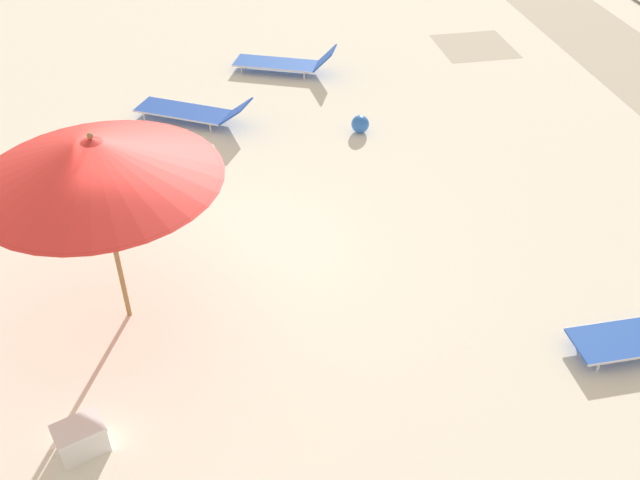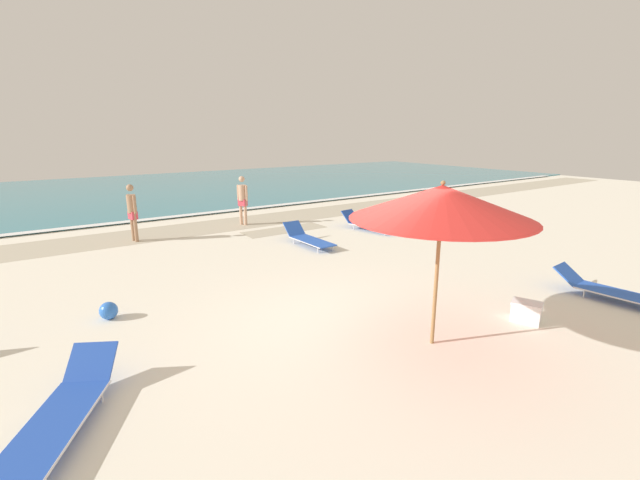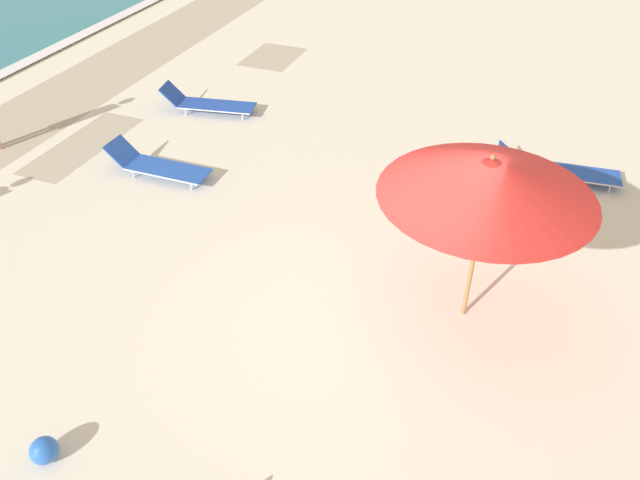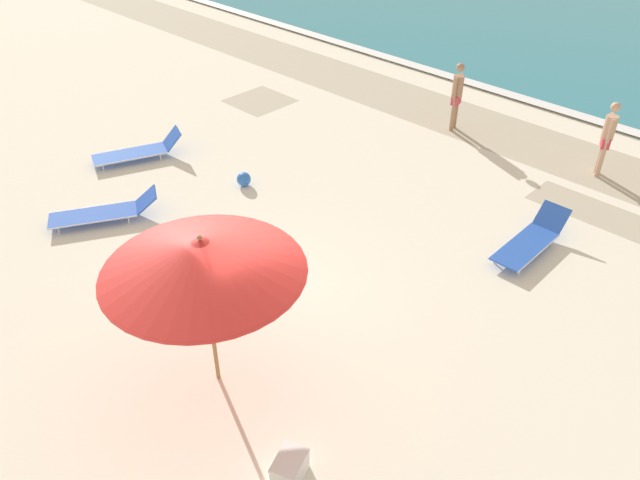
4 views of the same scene
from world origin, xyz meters
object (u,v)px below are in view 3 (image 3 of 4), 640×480
object	(u,v)px
beach_ball	(44,450)
cooler_box	(513,233)
beach_umbrella	(489,178)
sun_lounger_under_umbrella	(158,165)
sun_lounger_near_water_left	(557,169)
sun_lounger_beside_umbrella	(207,103)

from	to	relation	value
beach_ball	cooler_box	size ratio (longest dim) A/B	0.54
beach_umbrella	sun_lounger_under_umbrella	bearing A→B (deg)	74.60
sun_lounger_under_umbrella	cooler_box	bearing A→B (deg)	-88.12
sun_lounger_near_water_left	cooler_box	size ratio (longest dim) A/B	3.95
sun_lounger_under_umbrella	beach_ball	xyz separation A→B (m)	(-5.81, -2.27, -0.06)
sun_lounger_under_umbrella	beach_ball	size ratio (longest dim) A/B	6.37
beach_umbrella	cooler_box	distance (m)	2.93
sun_lounger_near_water_left	cooler_box	distance (m)	2.43
sun_lounger_under_umbrella	sun_lounger_beside_umbrella	xyz separation A→B (m)	(2.81, 0.50, 0.00)
sun_lounger_under_umbrella	sun_lounger_beside_umbrella	bearing A→B (deg)	9.52
sun_lounger_under_umbrella	beach_ball	distance (m)	6.24
beach_ball	sun_lounger_beside_umbrella	bearing A→B (deg)	17.80
beach_umbrella	cooler_box	world-z (taller)	beach_umbrella
sun_lounger_beside_umbrella	sun_lounger_near_water_left	distance (m)	7.66
beach_umbrella	sun_lounger_near_water_left	world-z (taller)	beach_umbrella
sun_lounger_near_water_left	cooler_box	world-z (taller)	sun_lounger_near_water_left
beach_umbrella	beach_ball	xyz separation A→B (m)	(-4.10, 3.96, -2.12)
sun_lounger_beside_umbrella	sun_lounger_near_water_left	bearing A→B (deg)	-101.63
beach_ball	cooler_box	distance (m)	7.51
sun_lounger_beside_umbrella	sun_lounger_near_water_left	world-z (taller)	sun_lounger_beside_umbrella
sun_lounger_beside_umbrella	sun_lounger_under_umbrella	bearing A→B (deg)	179.60
beach_ball	sun_lounger_near_water_left	bearing A→B (deg)	-30.03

